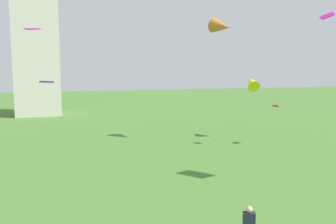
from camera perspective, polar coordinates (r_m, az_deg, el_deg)
kite_flying_0 at (r=33.62m, az=24.60°, el=14.13°), size 1.12×1.18×0.76m
kite_flying_2 at (r=34.56m, az=17.17°, el=0.94°), size 1.02×1.05×0.32m
kite_flying_4 at (r=23.95m, az=-19.25°, el=4.68°), size 0.95×0.71×0.18m
kite_flying_5 at (r=37.53m, az=13.55°, el=4.74°), size 1.76×2.39×1.93m
kite_flying_6 at (r=30.46m, az=-21.26°, el=12.56°), size 1.33×1.29×0.32m
kite_flying_8 at (r=34.79m, az=8.70°, el=13.68°), size 2.28×2.71×1.87m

